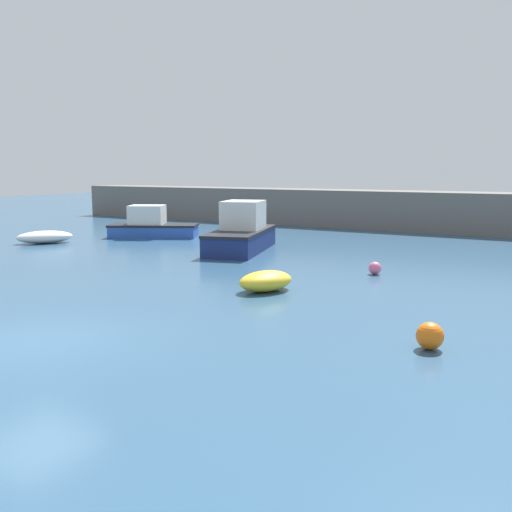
# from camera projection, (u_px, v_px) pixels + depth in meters

# --- Properties ---
(ground_plane) EXTENTS (120.00, 120.00, 0.20)m
(ground_plane) POSITION_uv_depth(u_px,v_px,m) (34.00, 346.00, 12.58)
(ground_plane) COLOR #2D5170
(harbor_breakwater) EXTENTS (50.70, 3.14, 2.42)m
(harbor_breakwater) POSITION_uv_depth(u_px,v_px,m) (399.00, 210.00, 36.02)
(harbor_breakwater) COLOR #66605B
(harbor_breakwater) RESTS_ON ground_plane
(motorboat_with_cabin) EXTENTS (3.71, 6.13, 2.31)m
(motorboat_with_cabin) POSITION_uv_depth(u_px,v_px,m) (242.00, 233.00, 26.63)
(motorboat_with_cabin) COLOR navy
(motorboat_with_cabin) RESTS_ON ground_plane
(motorboat_grey_hull) EXTENTS (5.20, 3.96, 1.78)m
(motorboat_grey_hull) POSITION_uv_depth(u_px,v_px,m) (151.00, 225.00, 31.96)
(motorboat_grey_hull) COLOR #2D56B7
(motorboat_grey_hull) RESTS_ON ground_plane
(rowboat_white_midwater) EXTENTS (2.64, 3.01, 0.64)m
(rowboat_white_midwater) POSITION_uv_depth(u_px,v_px,m) (45.00, 237.00, 29.33)
(rowboat_white_midwater) COLOR white
(rowboat_white_midwater) RESTS_ON ground_plane
(fishing_dinghy_green) EXTENTS (1.78, 2.18, 0.64)m
(fishing_dinghy_green) POSITION_uv_depth(u_px,v_px,m) (266.00, 281.00, 17.79)
(fishing_dinghy_green) COLOR yellow
(fishing_dinghy_green) RESTS_ON ground_plane
(mooring_buoy_orange) EXTENTS (0.58, 0.58, 0.58)m
(mooring_buoy_orange) POSITION_uv_depth(u_px,v_px,m) (430.00, 336.00, 12.03)
(mooring_buoy_orange) COLOR orange
(mooring_buoy_orange) RESTS_ON ground_plane
(mooring_buoy_pink) EXTENTS (0.46, 0.46, 0.46)m
(mooring_buoy_pink) POSITION_uv_depth(u_px,v_px,m) (375.00, 268.00, 20.63)
(mooring_buoy_pink) COLOR #EA668C
(mooring_buoy_pink) RESTS_ON ground_plane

